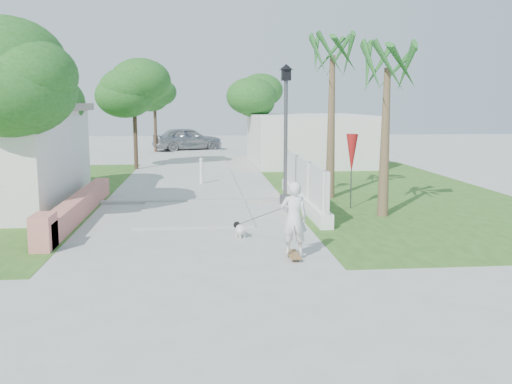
{
  "coord_description": "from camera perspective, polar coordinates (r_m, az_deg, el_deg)",
  "views": [
    {
      "loc": [
        0.21,
        -12.53,
        3.23
      ],
      "look_at": [
        1.52,
        1.03,
        1.1
      ],
      "focal_mm": 40.0,
      "sensor_mm": 36.0,
      "label": 1
    }
  ],
  "objects": [
    {
      "name": "curb",
      "position": [
        18.8,
        -6.08,
        -0.9
      ],
      "size": [
        6.5,
        0.25,
        0.1
      ],
      "primitive_type": "cube",
      "color": "#999993",
      "rests_on": "ground"
    },
    {
      "name": "tree_left_mid",
      "position": [
        21.77,
        -20.94,
        9.01
      ],
      "size": [
        3.2,
        3.2,
        4.85
      ],
      "color": "#4C3826",
      "rests_on": "ground"
    },
    {
      "name": "grass_right",
      "position": [
        21.86,
        12.65,
        0.19
      ],
      "size": [
        8.0,
        20.0,
        0.01
      ],
      "primitive_type": "cube",
      "color": "#2D5D1D",
      "rests_on": "ground"
    },
    {
      "name": "parked_car",
      "position": [
        39.57,
        -6.86,
        5.31
      ],
      "size": [
        5.05,
        3.33,
        1.6
      ],
      "primitive_type": "imported",
      "rotation": [
        0.0,
        0.0,
        1.91
      ],
      "color": "#AEB0B6",
      "rests_on": "ground"
    },
    {
      "name": "pink_wall",
      "position": [
        16.71,
        -17.55,
        -1.59
      ],
      "size": [
        0.45,
        8.2,
        0.8
      ],
      "color": "tan",
      "rests_on": "ground"
    },
    {
      "name": "palm_near",
      "position": [
        16.57,
        12.99,
        11.17
      ],
      "size": [
        1.8,
        1.8,
        4.7
      ],
      "color": "brown",
      "rests_on": "ground"
    },
    {
      "name": "path_strip",
      "position": [
        32.68,
        -5.86,
        3.22
      ],
      "size": [
        3.2,
        36.0,
        0.06
      ],
      "primitive_type": "cube",
      "color": "#B7B7B2",
      "rests_on": "ground"
    },
    {
      "name": "dog",
      "position": [
        13.87,
        -1.62,
        -3.71
      ],
      "size": [
        0.39,
        0.52,
        0.38
      ],
      "rotation": [
        0.0,
        0.0,
        0.43
      ],
      "color": "silver",
      "rests_on": "ground"
    },
    {
      "name": "tree_path_right",
      "position": [
        32.65,
        -0.22,
        9.35
      ],
      "size": [
        3.0,
        3.0,
        4.79
      ],
      "color": "#4C3826",
      "rests_on": "ground"
    },
    {
      "name": "lattice_fence",
      "position": [
        18.02,
        4.75,
        0.28
      ],
      "size": [
        0.35,
        7.0,
        1.5
      ],
      "color": "white",
      "rests_on": "ground"
    },
    {
      "name": "building_right",
      "position": [
        31.13,
        5.24,
        5.3
      ],
      "size": [
        6.0,
        8.0,
        2.6
      ],
      "primitive_type": "cube",
      "color": "silver",
      "rests_on": "ground"
    },
    {
      "name": "skateboarder",
      "position": [
        12.72,
        1.01,
        -2.55
      ],
      "size": [
        1.27,
        2.57,
        1.63
      ],
      "rotation": [
        0.0,
        0.0,
        3.08
      ],
      "color": "olive",
      "rests_on": "ground"
    },
    {
      "name": "street_lamp",
      "position": [
        18.24,
        2.99,
        6.35
      ],
      "size": [
        0.44,
        0.44,
        4.44
      ],
      "color": "#59595E",
      "rests_on": "ground"
    },
    {
      "name": "tree_left_near",
      "position": [
        16.21,
        -22.72,
        10.3
      ],
      "size": [
        3.6,
        3.6,
        5.28
      ],
      "color": "#4C3826",
      "rests_on": "ground"
    },
    {
      "name": "patio_umbrella",
      "position": [
        17.7,
        9.56,
        3.76
      ],
      "size": [
        0.36,
        0.36,
        2.3
      ],
      "color": "#59595E",
      "rests_on": "ground"
    },
    {
      "name": "tree_path_far",
      "position": [
        38.63,
        -10.09,
        9.63
      ],
      "size": [
        3.2,
        3.2,
        5.17
      ],
      "color": "#4C3826",
      "rests_on": "ground"
    },
    {
      "name": "tree_path_left",
      "position": [
        28.69,
        -12.08,
        9.88
      ],
      "size": [
        3.4,
        3.4,
        5.23
      ],
      "color": "#4C3826",
      "rests_on": "ground"
    },
    {
      "name": "bollard",
      "position": [
        22.68,
        -5.5,
        2.15
      ],
      "size": [
        0.14,
        0.14,
        1.09
      ],
      "color": "white",
      "rests_on": "ground"
    },
    {
      "name": "ground",
      "position": [
        12.94,
        -6.3,
        -5.63
      ],
      "size": [
        90.0,
        90.0,
        0.0
      ],
      "primitive_type": "plane",
      "color": "#B7B7B2",
      "rests_on": "ground"
    },
    {
      "name": "palm_far",
      "position": [
        19.56,
        7.65,
        12.49
      ],
      "size": [
        1.8,
        1.8,
        5.3
      ],
      "color": "brown",
      "rests_on": "ground"
    }
  ]
}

